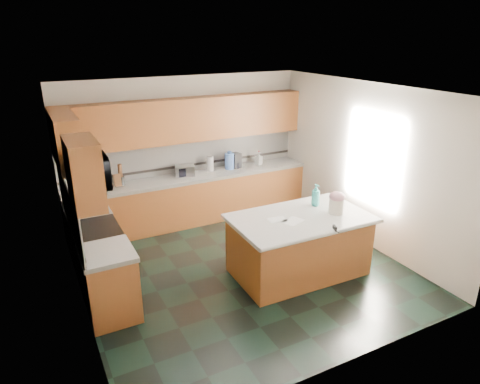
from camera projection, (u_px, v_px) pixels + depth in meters
floor at (242, 268)px, 6.61m from camera, size 4.60×4.60×0.00m
ceiling at (242, 91)px, 5.65m from camera, size 4.60×4.60×0.00m
wall_back at (185, 149)px, 8.06m from camera, size 4.60×0.04×2.70m
wall_front at (351, 258)px, 4.20m from camera, size 4.60×0.04×2.70m
wall_left at (71, 217)px, 5.13m from camera, size 0.04×4.60×2.70m
wall_right at (365, 165)px, 7.13m from camera, size 0.04×4.60×2.70m
back_base_cab at (193, 200)px, 8.12m from camera, size 4.60×0.60×0.86m
back_countertop at (192, 177)px, 7.95m from camera, size 4.60×0.64×0.06m
back_upper_cab at (187, 120)px, 7.70m from camera, size 4.60×0.33×0.78m
back_backsplash at (186, 155)px, 8.07m from camera, size 4.60×0.02×0.63m
back_accent_band at (186, 165)px, 8.14m from camera, size 4.60×0.01×0.05m
left_base_cab_rear at (90, 237)px, 6.67m from camera, size 0.60×0.82×0.86m
left_counter_rear at (86, 210)px, 6.50m from camera, size 0.64×0.82×0.06m
left_base_cab_front at (110, 285)px, 5.39m from camera, size 0.60×0.72×0.86m
left_counter_front at (106, 253)px, 5.23m from camera, size 0.64×0.72×0.06m
left_backsplash at (69, 209)px, 5.64m from camera, size 0.02×2.30×0.63m
left_accent_band at (72, 222)px, 5.71m from camera, size 0.01×2.30×0.05m
left_upper_cab_rear at (66, 141)px, 6.19m from camera, size 0.33×1.09×0.78m
left_upper_cab_front at (84, 173)px, 4.80m from camera, size 0.33×0.72×0.78m
range_body at (99, 259)px, 6.01m from camera, size 0.60×0.76×0.88m
range_oven_door at (121, 256)px, 6.14m from camera, size 0.02×0.68×0.55m
range_cooktop at (96, 229)px, 5.84m from camera, size 0.62×0.78×0.04m
range_handle at (120, 232)px, 6.02m from camera, size 0.02×0.66×0.02m
range_backguard at (74, 225)px, 5.69m from camera, size 0.06×0.76×0.18m
microwave at (88, 171)px, 5.55m from camera, size 0.50×0.73×0.41m
island_base at (299, 247)px, 6.36m from camera, size 1.92×1.12×0.86m
island_top at (300, 218)px, 6.20m from camera, size 2.02×1.22×0.06m
island_bullnose at (326, 234)px, 5.71m from camera, size 2.00×0.10×0.06m
treat_jar at (336, 206)px, 6.27m from camera, size 0.28×0.28×0.22m
treat_jar_lid at (337, 197)px, 6.22m from camera, size 0.23×0.23×0.15m
treat_jar_knob at (337, 193)px, 6.20m from camera, size 0.08×0.03×0.03m
treat_jar_knob_end_l at (335, 194)px, 6.18m from camera, size 0.04×0.04×0.04m
treat_jar_knob_end_r at (339, 193)px, 6.22m from camera, size 0.04×0.04×0.04m
soap_bottle_island at (316, 195)px, 6.52m from camera, size 0.14×0.14×0.34m
paper_sheet_a at (293, 221)px, 6.04m from camera, size 0.36×0.31×0.00m
paper_sheet_b at (277, 220)px, 6.08m from camera, size 0.29×0.23×0.00m
clamp_body at (335, 229)px, 5.78m from camera, size 0.06×0.10×0.09m
clamp_handle at (337, 232)px, 5.74m from camera, size 0.02×0.07×0.02m
knife_block at (117, 180)px, 7.37m from camera, size 0.13×0.17×0.24m
utensil_crock at (121, 181)px, 7.43m from camera, size 0.12×0.12×0.15m
utensil_bundle at (120, 170)px, 7.36m from camera, size 0.07×0.07×0.23m
toaster_oven at (185, 171)px, 7.90m from camera, size 0.40×0.33×0.20m
toaster_oven_door at (187, 172)px, 7.81m from camera, size 0.31×0.01×0.16m
paper_towel at (210, 164)px, 8.15m from camera, size 0.13×0.13×0.29m
paper_towel_base at (210, 171)px, 8.20m from camera, size 0.19×0.19×0.01m
water_jug at (230, 161)px, 8.29m from camera, size 0.19×0.19×0.31m
water_jug_neck at (229, 152)px, 8.23m from camera, size 0.09×0.09×0.04m
coffee_maker at (235, 160)px, 8.37m from camera, size 0.21×0.22×0.29m
coffee_carafe at (236, 165)px, 8.36m from camera, size 0.12×0.12×0.12m
soap_bottle_back at (259, 158)px, 8.57m from camera, size 0.15×0.15×0.26m
soap_back_cap at (259, 151)px, 8.52m from camera, size 0.02×0.02×0.03m
window_light_proxy at (373, 159)px, 6.90m from camera, size 0.02×1.40×1.10m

